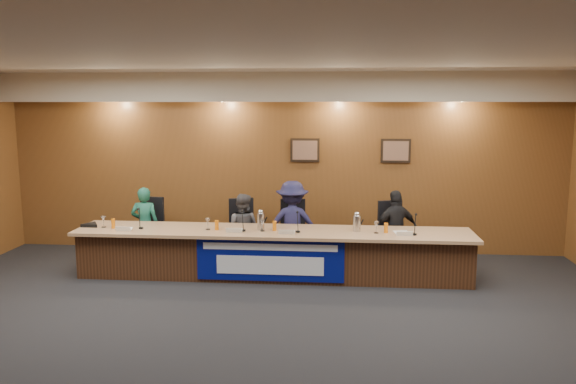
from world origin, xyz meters
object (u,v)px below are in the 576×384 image
(dais_body, at_px, (273,254))
(panelist_a, at_px, (145,225))
(office_chair_a, at_px, (147,233))
(carafe_right, at_px, (357,224))
(banner, at_px, (270,260))
(office_chair_d, at_px, (395,238))
(panelist_b, at_px, (242,229))
(panelist_c, at_px, (292,224))
(carafe_mid, at_px, (261,222))
(speakerphone, at_px, (91,225))
(office_chair_c, at_px, (293,236))
(office_chair_b, at_px, (243,235))
(panelist_d, at_px, (396,230))

(dais_body, distance_m, panelist_a, 2.35)
(office_chair_a, height_order, carafe_right, carafe_right)
(banner, relative_size, panelist_a, 1.70)
(dais_body, height_order, office_chair_d, dais_body)
(banner, distance_m, office_chair_a, 2.51)
(panelist_b, xyz_separation_m, panelist_c, (0.83, 0.00, 0.11))
(dais_body, height_order, panelist_b, panelist_b)
(panelist_b, relative_size, office_chair_d, 2.51)
(carafe_right, bearing_deg, carafe_mid, -178.75)
(banner, xyz_separation_m, speakerphone, (-2.89, 0.37, 0.40))
(banner, relative_size, office_chair_c, 4.58)
(panelist_b, distance_m, office_chair_a, 1.67)
(panelist_b, distance_m, panelist_c, 0.84)
(panelist_c, relative_size, speakerphone, 4.45)
(speakerphone, bearing_deg, office_chair_a, 49.46)
(carafe_mid, bearing_deg, office_chair_d, 19.55)
(banner, relative_size, office_chair_d, 4.58)
(panelist_c, distance_m, office_chair_b, 0.87)
(panelist_b, distance_m, office_chair_b, 0.16)
(panelist_c, xyz_separation_m, office_chair_d, (1.69, 0.10, -0.23))
(panelist_a, bearing_deg, office_chair_c, 179.10)
(office_chair_a, bearing_deg, panelist_b, 4.52)
(speakerphone, bearing_deg, panelist_c, 11.76)
(carafe_mid, bearing_deg, speakerphone, -179.98)
(banner, xyz_separation_m, panelist_d, (1.94, 1.02, 0.27))
(office_chair_a, xyz_separation_m, carafe_mid, (2.07, -0.75, 0.40))
(office_chair_b, bearing_deg, carafe_mid, -80.64)
(office_chair_a, height_order, speakerphone, speakerphone)
(banner, bearing_deg, speakerphone, 172.79)
(carafe_right, bearing_deg, panelist_c, 149.01)
(dais_body, height_order, carafe_mid, carafe_mid)
(carafe_mid, bearing_deg, dais_body, 14.73)
(panelist_d, bearing_deg, office_chair_d, -110.24)
(dais_body, xyz_separation_m, panelist_a, (-2.25, 0.61, 0.30))
(carafe_mid, bearing_deg, panelist_b, 121.50)
(office_chair_b, bearing_deg, speakerphone, 179.46)
(panelist_b, bearing_deg, speakerphone, 27.20)
(office_chair_c, relative_size, carafe_mid, 1.83)
(office_chair_c, height_order, office_chair_d, same)
(office_chair_d, bearing_deg, panelist_d, -109.70)
(panelist_c, bearing_deg, office_chair_b, -11.78)
(office_chair_a, distance_m, office_chair_d, 4.19)
(panelist_d, bearing_deg, carafe_mid, -3.11)
(panelist_c, bearing_deg, speakerphone, 6.81)
(dais_body, height_order, office_chair_c, dais_body)
(panelist_a, height_order, carafe_mid, panelist_a)
(panelist_d, height_order, office_chair_b, panelist_d)
(office_chair_b, xyz_separation_m, speakerphone, (-2.31, -0.75, 0.30))
(panelist_a, distance_m, carafe_right, 3.60)
(panelist_c, height_order, office_chair_c, panelist_c)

